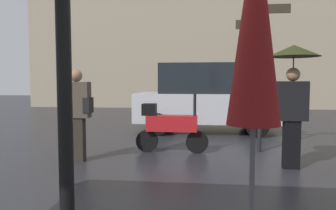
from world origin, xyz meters
name	(u,v)px	position (x,y,z in m)	size (l,w,h in m)	color
folded_patio_umbrella_near	(255,32)	(1.17, -0.40, 1.79)	(0.40, 0.40, 2.57)	black
pedestrian_with_umbrella	(293,79)	(2.28, 3.04, 1.51)	(0.86, 0.86, 2.07)	black
pedestrian_with_bag	(78,110)	(-1.48, 3.11, 0.95)	(0.52, 0.24, 1.68)	#2A241E
parked_scooter	(170,126)	(0.11, 4.03, 0.56)	(1.50, 0.32, 1.23)	black
parked_car_left	(204,98)	(0.80, 6.98, 0.98)	(4.08, 1.94, 1.98)	silver
street_signpost	(261,59)	(1.97, 4.31, 1.92)	(1.08, 0.08, 3.18)	black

